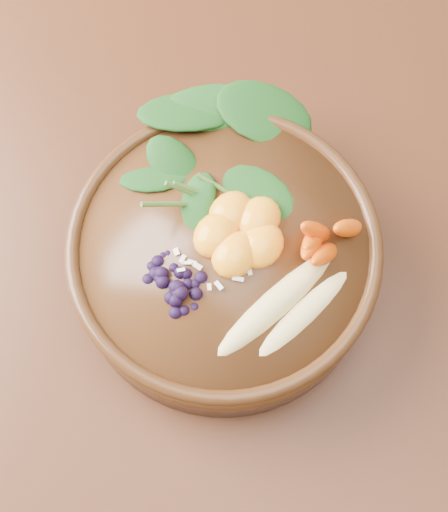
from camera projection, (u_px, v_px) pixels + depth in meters
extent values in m
plane|color=#381E0F|center=(366.00, 480.00, 1.35)|extent=(4.00, 4.00, 0.00)
cylinder|color=#331C0C|center=(166.00, 49.00, 1.27)|extent=(0.07, 0.07, 0.71)
cylinder|color=#412510|center=(224.00, 260.00, 0.67)|extent=(0.34, 0.34, 0.08)
ellipsoid|color=#E0CC84|center=(305.00, 309.00, 0.60)|extent=(0.05, 0.15, 0.02)
ellipsoid|color=#E0CC84|center=(277.00, 298.00, 0.60)|extent=(0.06, 0.15, 0.02)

